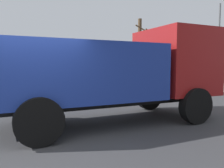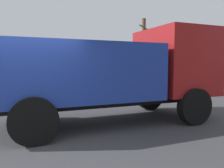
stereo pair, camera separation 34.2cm
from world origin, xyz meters
The scene contains 7 objects.
ground_plane centered at (0.00, 0.00, 0.00)m, with size 80.00×80.00×0.00m, color #38383A.
sidewalk_curb centered at (0.00, 6.50, 0.07)m, with size 36.00×5.00×0.15m, color #ADA89E.
fire_hydrant centered at (0.91, 5.05, 0.62)m, with size 0.23×0.51×0.89m.
loose_tire centered at (1.26, 4.94, 0.79)m, with size 1.25×1.25×0.28m, color black.
dump_truck_blue centered at (2.61, 1.06, 1.61)m, with size 7.04×2.90×3.00m.
bare_tree centered at (7.73, 7.56, 2.61)m, with size 1.20×1.20×4.67m.
street_light_pole centered at (11.99, 4.95, 2.91)m, with size 0.12×0.12×5.53m, color #595B5E.
Camera 2 is at (-0.31, -5.40, 1.80)m, focal length 36.46 mm.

